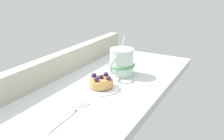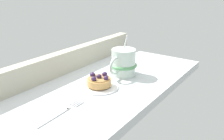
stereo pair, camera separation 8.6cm
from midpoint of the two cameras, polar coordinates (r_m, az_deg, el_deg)
name	(u,v)px [view 1 (the left image)]	position (r cm, az deg, el deg)	size (l,w,h in cm)	color
ground_plane	(102,88)	(85.10, -5.28, -4.27)	(87.24, 40.53, 2.97)	silver
window_rail_back	(59,64)	(93.93, -14.67, 1.21)	(85.50, 4.03, 8.23)	#B2AD99
dessert_plate	(101,87)	(81.53, -5.55, -3.96)	(12.85, 12.85, 0.88)	white
raspberry_tart	(101,81)	(80.77, -5.60, -2.68)	(8.01, 8.01, 3.92)	tan
coffee_mug	(121,62)	(91.02, -0.50, 1.74)	(13.72, 10.12, 14.60)	silver
dessert_fork	(70,115)	(67.25, -13.40, -10.17)	(16.75, 2.58, 0.60)	silver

